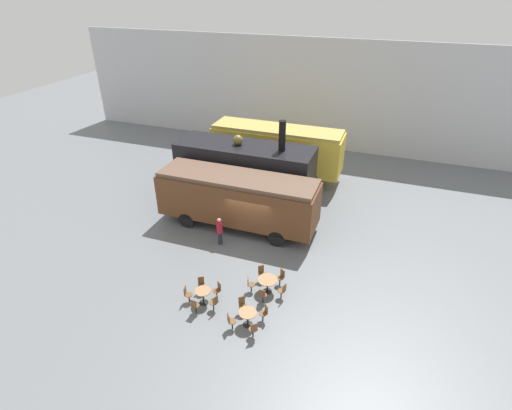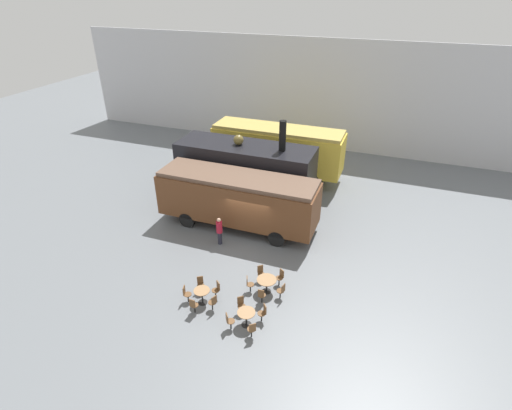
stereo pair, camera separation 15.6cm
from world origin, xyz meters
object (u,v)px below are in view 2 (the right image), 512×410
(passenger_coach_wooden, at_px, (238,197))
(cafe_table_far, at_px, (246,315))
(visitor_person, at_px, (219,230))
(cafe_table_mid, at_px, (202,294))
(steam_locomotive, at_px, (246,167))
(passenger_coach_vintage, at_px, (278,148))
(cafe_table_near, at_px, (267,282))
(cafe_chair_0, at_px, (261,295))

(passenger_coach_wooden, xyz_separation_m, cafe_table_far, (3.39, -7.23, -1.38))
(visitor_person, bearing_deg, cafe_table_far, -54.62)
(passenger_coach_wooden, relative_size, cafe_table_mid, 12.59)
(cafe_table_far, relative_size, visitor_person, 0.47)
(steam_locomotive, bearing_deg, passenger_coach_vintage, 77.46)
(cafe_table_mid, bearing_deg, visitor_person, 105.16)
(passenger_coach_wooden, bearing_deg, steam_locomotive, 103.76)
(passenger_coach_wooden, bearing_deg, passenger_coach_vintage, 89.15)
(steam_locomotive, relative_size, cafe_table_near, 9.46)
(passenger_coach_vintage, xyz_separation_m, passenger_coach_wooden, (-0.11, -7.22, -0.39))
(cafe_table_mid, bearing_deg, passenger_coach_vintage, 93.72)
(cafe_table_near, bearing_deg, passenger_coach_wooden, 125.38)
(passenger_coach_vintage, distance_m, cafe_table_far, 14.93)
(passenger_coach_wooden, relative_size, cafe_table_near, 9.97)
(steam_locomotive, relative_size, cafe_table_far, 11.32)
(cafe_chair_0, bearing_deg, visitor_person, 43.09)
(cafe_table_far, distance_m, visitor_person, 6.25)
(cafe_table_near, height_order, cafe_table_far, cafe_table_near)
(passenger_coach_wooden, distance_m, visitor_person, 2.39)
(steam_locomotive, bearing_deg, cafe_table_near, -62.20)
(cafe_table_mid, distance_m, cafe_chair_0, 2.70)
(passenger_coach_wooden, bearing_deg, visitor_person, -95.88)
(cafe_table_near, height_order, cafe_table_mid, cafe_table_mid)
(passenger_coach_wooden, relative_size, cafe_table_far, 11.94)
(passenger_coach_wooden, height_order, cafe_table_near, passenger_coach_wooden)
(cafe_table_near, xyz_separation_m, cafe_chair_0, (0.04, -0.84, -0.08))
(passenger_coach_vintage, distance_m, passenger_coach_wooden, 7.23)
(cafe_table_near, relative_size, visitor_person, 0.56)
(cafe_table_far, xyz_separation_m, visitor_person, (-3.61, 5.09, 0.35))
(steam_locomotive, bearing_deg, cafe_table_far, -68.19)
(passenger_coach_vintage, distance_m, steam_locomotive, 4.11)
(passenger_coach_vintage, height_order, passenger_coach_wooden, passenger_coach_vintage)
(passenger_coach_vintage, relative_size, visitor_person, 5.61)
(passenger_coach_wooden, height_order, cafe_chair_0, passenger_coach_wooden)
(visitor_person, bearing_deg, cafe_chair_0, -43.95)
(passenger_coach_wooden, distance_m, cafe_table_far, 8.11)
(passenger_coach_vintage, xyz_separation_m, steam_locomotive, (-0.89, -4.01, 0.05))
(passenger_coach_vintage, xyz_separation_m, visitor_person, (-0.33, -9.37, -1.41))
(passenger_coach_vintage, xyz_separation_m, cafe_table_far, (3.29, -14.46, -1.77))
(cafe_table_far, bearing_deg, steam_locomotive, 111.81)
(passenger_coach_wooden, bearing_deg, cafe_table_far, -64.87)
(steam_locomotive, distance_m, passenger_coach_wooden, 3.33)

